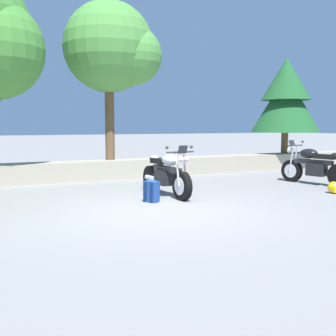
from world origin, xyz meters
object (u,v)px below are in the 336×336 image
Objects in this scene: motorcycle_black_far_right at (314,166)px; rider_helmet at (334,188)px; rider_backpack at (152,190)px; motorcycle_silver_centre at (166,174)px; leafy_tree_mid_left at (114,49)px; pine_tree_mid_right at (286,97)px.

rider_helmet is (-0.69, -1.30, -0.35)m from motorcycle_black_far_right.
motorcycle_black_far_right reaches higher than rider_backpack.
rider_helmet is at bearing -21.78° from motorcycle_silver_centre.
pine_tree_mid_right is at bearing -0.36° from leafy_tree_mid_left.
leafy_tree_mid_left is (-4.39, 3.68, 3.34)m from motorcycle_black_far_right.
pine_tree_mid_right is at bearing 59.53° from rider_helmet.
leafy_tree_mid_left is at bearing 81.81° from rider_backpack.
motorcycle_silver_centre is at bearing 42.79° from rider_backpack.
rider_backpack is 1.68× the size of rider_helmet.
leafy_tree_mid_left is (-0.03, 3.52, 3.34)m from motorcycle_silver_centre.
motorcycle_black_far_right is at bearing 4.66° from rider_backpack.
motorcycle_black_far_right reaches higher than rider_helmet.
rider_helmet is 0.06× the size of leafy_tree_mid_left.
motorcycle_black_far_right is 4.78m from pine_tree_mid_right.
leafy_tree_mid_left is at bearing 140.02° from motorcycle_black_far_right.
pine_tree_mid_right is at bearing 27.83° from motorcycle_silver_centre.
pine_tree_mid_right is (6.61, -0.04, -1.19)m from leafy_tree_mid_left.
motorcycle_silver_centre is 3.97m from rider_helmet.
rider_backpack is at bearing 168.23° from rider_helmet.
rider_helmet is at bearing -11.77° from rider_backpack.
rider_backpack is at bearing -98.19° from leafy_tree_mid_left.
pine_tree_mid_right is (2.91, 4.94, 2.50)m from rider_helmet.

